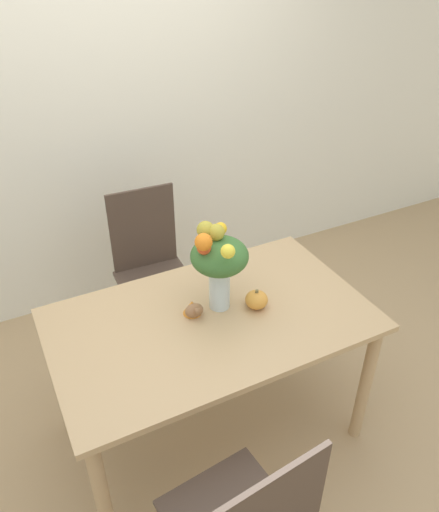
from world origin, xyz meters
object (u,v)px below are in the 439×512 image
object	(u,v)px
turkey_figurine	(193,309)
dining_chair_near_window	(152,270)
pumpkin	(256,300)
flower_vase	(218,260)

from	to	relation	value
turkey_figurine	dining_chair_near_window	size ratio (longest dim) A/B	0.11
pumpkin	dining_chair_near_window	bearing A→B (deg)	104.02
dining_chair_near_window	pumpkin	bearing A→B (deg)	-73.51
pumpkin	flower_vase	bearing A→B (deg)	150.23
turkey_figurine	dining_chair_near_window	distance (m)	0.82
pumpkin	turkey_figurine	xyz separation A→B (m)	(-0.28, 0.08, -0.01)
flower_vase	pumpkin	xyz separation A→B (m)	(0.15, -0.09, -0.21)
pumpkin	turkey_figurine	bearing A→B (deg)	163.71
turkey_figurine	pumpkin	bearing A→B (deg)	-16.29
flower_vase	dining_chair_near_window	xyz separation A→B (m)	(-0.06, 0.76, -0.51)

